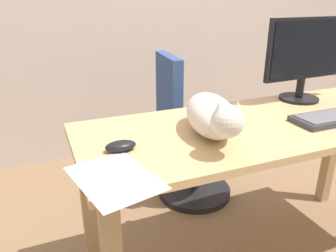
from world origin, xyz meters
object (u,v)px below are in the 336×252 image
at_px(office_chair, 189,139).
at_px(monitor, 305,56).
at_px(computer_mouse, 121,146).
at_px(cat, 212,115).

bearing_deg(office_chair, monitor, -46.56).
bearing_deg(computer_mouse, monitor, 13.29).
xyz_separation_m(office_chair, monitor, (0.42, -0.44, 0.56)).
relative_size(monitor, cat, 0.81).
height_order(office_chair, computer_mouse, office_chair).
distance_m(office_chair, computer_mouse, 0.98).
bearing_deg(cat, monitor, 19.73).
distance_m(office_chair, monitor, 0.82).
xyz_separation_m(office_chair, computer_mouse, (-0.60, -0.68, 0.35)).
height_order(office_chair, monitor, monitor).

